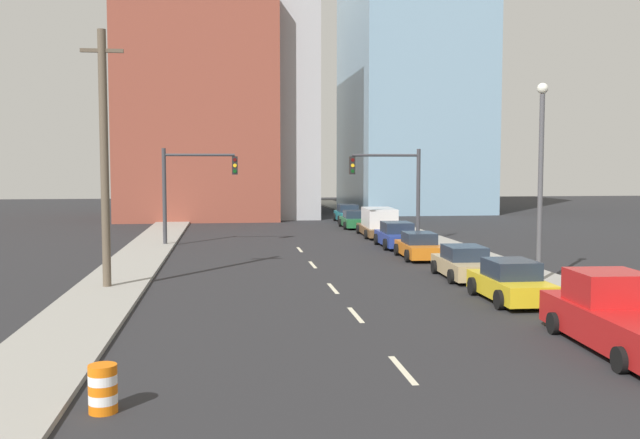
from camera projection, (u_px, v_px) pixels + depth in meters
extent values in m
cube|color=gray|center=(164.00, 232.00, 50.85)|extent=(2.77, 88.72, 0.15)
cube|color=gray|center=(400.00, 230.00, 53.06)|extent=(2.77, 88.72, 0.15)
cube|color=beige|center=(403.00, 370.00, 16.83)|extent=(0.16, 2.40, 0.01)
cube|color=beige|center=(356.00, 315.00, 23.02)|extent=(0.16, 2.40, 0.01)
cube|color=beige|center=(333.00, 288.00, 27.99)|extent=(0.16, 2.40, 0.01)
cube|color=beige|center=(313.00, 265.00, 34.69)|extent=(0.16, 2.40, 0.01)
cube|color=beige|center=(300.00, 250.00, 40.95)|extent=(0.16, 2.40, 0.01)
cube|color=brown|center=(200.00, 114.00, 66.85)|extent=(14.00, 16.00, 19.25)
cube|color=#A8A8AD|center=(249.00, 107.00, 71.33)|extent=(12.00, 20.00, 21.38)
cube|color=#7A9EB7|center=(410.00, 72.00, 77.20)|extent=(13.00, 20.00, 29.89)
cylinder|color=#38383D|center=(164.00, 197.00, 42.52)|extent=(0.24, 0.24, 5.86)
cylinder|color=#38383D|center=(199.00, 155.00, 42.60)|extent=(4.20, 0.16, 0.16)
cube|color=black|center=(235.00, 165.00, 42.91)|extent=(0.34, 0.32, 1.10)
cylinder|color=#4C0C0C|center=(235.00, 160.00, 42.72)|extent=(0.22, 0.04, 0.22)
cylinder|color=yellow|center=(235.00, 165.00, 42.74)|extent=(0.22, 0.04, 0.22)
cylinder|color=#0C3F14|center=(235.00, 171.00, 42.77)|extent=(0.22, 0.04, 0.22)
cylinder|color=#38383D|center=(418.00, 196.00, 44.51)|extent=(0.24, 0.24, 5.86)
cylinder|color=#38383D|center=(386.00, 155.00, 44.05)|extent=(4.20, 0.16, 0.16)
cube|color=black|center=(352.00, 165.00, 43.83)|extent=(0.34, 0.32, 1.10)
cylinder|color=#4C0C0C|center=(353.00, 160.00, 43.63)|extent=(0.22, 0.04, 0.22)
cylinder|color=yellow|center=(353.00, 165.00, 43.66)|extent=(0.22, 0.04, 0.22)
cylinder|color=#0C3F14|center=(353.00, 171.00, 43.69)|extent=(0.22, 0.04, 0.22)
cylinder|color=brown|center=(104.00, 161.00, 27.28)|extent=(0.32, 0.32, 9.97)
cube|color=brown|center=(102.00, 51.00, 26.96)|extent=(1.60, 0.14, 0.14)
cylinder|color=orange|center=(103.00, 408.00, 13.92)|extent=(0.56, 0.56, 0.19)
cylinder|color=white|center=(103.00, 398.00, 13.90)|extent=(0.56, 0.56, 0.19)
cylinder|color=orange|center=(103.00, 389.00, 13.89)|extent=(0.56, 0.56, 0.19)
cylinder|color=white|center=(103.00, 379.00, 13.87)|extent=(0.56, 0.56, 0.19)
cylinder|color=orange|center=(102.00, 370.00, 13.86)|extent=(0.56, 0.56, 0.19)
cylinder|color=#4C4C51|center=(540.00, 190.00, 28.51)|extent=(0.20, 0.20, 7.65)
sphere|color=white|center=(543.00, 88.00, 28.20)|extent=(0.44, 0.44, 0.44)
cube|color=red|center=(624.00, 327.00, 18.52)|extent=(2.39, 6.35, 0.90)
cube|color=red|center=(607.00, 287.00, 19.39)|extent=(1.91, 1.97, 0.88)
cylinder|color=black|center=(554.00, 323.00, 20.39)|extent=(0.25, 0.64, 0.63)
cylinder|color=black|center=(625.00, 322.00, 20.55)|extent=(0.25, 0.64, 0.63)
cylinder|color=black|center=(621.00, 360.00, 16.54)|extent=(0.25, 0.64, 0.63)
cube|color=gold|center=(511.00, 287.00, 25.28)|extent=(1.82, 4.38, 0.68)
cube|color=#1E2838|center=(511.00, 269.00, 25.23)|extent=(1.58, 1.98, 0.62)
cylinder|color=black|center=(473.00, 286.00, 26.53)|extent=(0.23, 0.67, 0.67)
cylinder|color=black|center=(520.00, 285.00, 26.75)|extent=(0.23, 0.67, 0.67)
cylinder|color=black|center=(500.00, 300.00, 23.85)|extent=(0.23, 0.67, 0.67)
cylinder|color=black|center=(552.00, 299.00, 24.07)|extent=(0.23, 0.67, 0.67)
cube|color=tan|center=(464.00, 267.00, 30.51)|extent=(1.98, 4.55, 0.64)
cube|color=#1E2838|center=(464.00, 253.00, 30.46)|extent=(1.66, 2.08, 0.59)
cylinder|color=black|center=(435.00, 267.00, 31.82)|extent=(0.24, 0.61, 0.60)
cylinder|color=black|center=(475.00, 266.00, 31.99)|extent=(0.24, 0.61, 0.60)
cylinder|color=black|center=(452.00, 277.00, 29.06)|extent=(0.24, 0.61, 0.60)
cylinder|color=black|center=(496.00, 276.00, 29.23)|extent=(0.24, 0.61, 0.60)
cube|color=orange|center=(419.00, 249.00, 37.00)|extent=(1.89, 4.38, 0.62)
cube|color=#1E2838|center=(419.00, 238.00, 36.96)|extent=(1.59, 2.00, 0.57)
cylinder|color=black|center=(397.00, 250.00, 38.26)|extent=(0.24, 0.65, 0.64)
cylinder|color=black|center=(430.00, 249.00, 38.43)|extent=(0.24, 0.65, 0.64)
cylinder|color=black|center=(407.00, 256.00, 35.60)|extent=(0.24, 0.65, 0.64)
cylinder|color=black|center=(443.00, 255.00, 35.77)|extent=(0.24, 0.65, 0.64)
cube|color=navy|center=(397.00, 238.00, 42.08)|extent=(1.98, 4.78, 0.68)
cube|color=#1E2838|center=(397.00, 227.00, 42.03)|extent=(1.69, 2.17, 0.63)
cylinder|color=black|center=(376.00, 239.00, 43.45)|extent=(0.24, 0.68, 0.68)
cylinder|color=black|center=(407.00, 239.00, 43.65)|extent=(0.24, 0.68, 0.68)
cylinder|color=black|center=(386.00, 245.00, 40.54)|extent=(0.24, 0.68, 0.68)
cylinder|color=black|center=(419.00, 244.00, 40.74)|extent=(0.24, 0.68, 0.68)
cube|color=brown|center=(378.00, 230.00, 48.79)|extent=(2.45, 6.32, 0.51)
cube|color=silver|center=(379.00, 217.00, 48.41)|extent=(2.09, 3.94, 1.26)
cylinder|color=black|center=(358.00, 229.00, 50.62)|extent=(0.25, 0.62, 0.61)
cylinder|color=black|center=(389.00, 229.00, 50.81)|extent=(0.25, 0.62, 0.61)
cylinder|color=black|center=(366.00, 235.00, 46.78)|extent=(0.25, 0.62, 0.61)
cylinder|color=black|center=(400.00, 234.00, 46.97)|extent=(0.25, 0.62, 0.61)
cube|color=#1E6033|center=(355.00, 222.00, 55.20)|extent=(1.90, 4.49, 0.62)
cube|color=#1E2838|center=(355.00, 214.00, 55.16)|extent=(1.63, 2.04, 0.57)
cylinder|color=black|center=(340.00, 223.00, 56.48)|extent=(0.23, 0.61, 0.61)
cylinder|color=black|center=(364.00, 223.00, 56.68)|extent=(0.23, 0.61, 0.61)
cylinder|color=black|center=(345.00, 226.00, 53.75)|extent=(0.23, 0.61, 0.61)
cylinder|color=black|center=(370.00, 225.00, 53.94)|extent=(0.23, 0.61, 0.61)
cube|color=#196B75|center=(348.00, 216.00, 60.94)|extent=(1.84, 4.73, 0.69)
cube|color=#1E2838|center=(348.00, 208.00, 60.89)|extent=(1.59, 2.14, 0.64)
cylinder|color=black|center=(335.00, 217.00, 62.30)|extent=(0.23, 0.67, 0.67)
cylinder|color=black|center=(355.00, 217.00, 62.50)|extent=(0.23, 0.67, 0.67)
cylinder|color=black|center=(339.00, 220.00, 59.41)|extent=(0.23, 0.67, 0.67)
cylinder|color=black|center=(361.00, 219.00, 59.61)|extent=(0.23, 0.67, 0.67)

